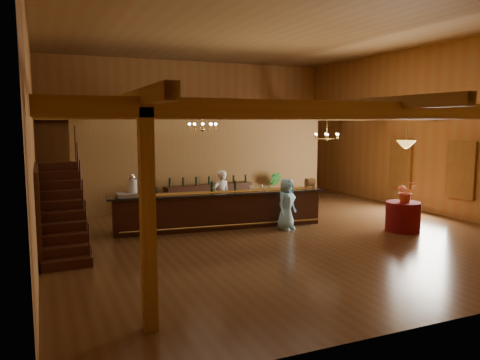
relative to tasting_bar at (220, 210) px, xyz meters
name	(u,v)px	position (x,y,z in m)	size (l,w,h in m)	color
floor	(263,226)	(1.25, -0.23, -0.52)	(14.00, 14.00, 0.00)	#492F19
ceiling	(264,31)	(1.25, -0.23, 4.98)	(14.00, 14.00, 0.00)	olive
wall_back	(190,128)	(1.25, 6.77, 2.23)	(12.00, 0.10, 5.50)	#9D5E2C
wall_front	(473,139)	(1.25, -7.23, 2.23)	(12.00, 0.10, 5.50)	#9D5E2C
wall_left	(32,133)	(-4.75, -0.23, 2.23)	(0.10, 14.00, 5.50)	#9D5E2C
wall_right	(425,129)	(7.25, -0.23, 2.23)	(0.10, 14.00, 5.50)	#9D5E2C
beam_grid	(256,114)	(1.25, 0.28, 2.72)	(11.90, 13.90, 0.39)	olive
support_posts	(271,173)	(1.25, -0.73, 1.08)	(9.20, 10.20, 3.20)	olive
partition_wall	(206,163)	(0.75, 3.27, 1.03)	(9.00, 0.18, 3.10)	brown
window_right_front	(461,170)	(7.20, -1.83, 1.03)	(0.12, 1.05, 1.75)	white
window_right_back	(401,163)	(7.20, 0.77, 1.03)	(0.12, 1.05, 1.75)	white
staircase	(62,210)	(-4.20, -0.97, 0.48)	(1.00, 2.80, 2.00)	black
backroom_boxes	(195,185)	(0.96, 5.27, 0.01)	(4.10, 0.60, 1.10)	black
tasting_bar	(220,210)	(0.00, 0.00, 0.00)	(6.22, 1.40, 1.04)	black
beverage_dispenser	(132,185)	(-2.38, 0.30, 0.79)	(0.26, 0.26, 0.60)	silver
glass_rack_tray	(126,195)	(-2.56, 0.21, 0.56)	(0.50, 0.50, 0.10)	gray
raffle_drum	(310,182)	(2.76, -0.33, 0.68)	(0.34, 0.24, 0.30)	brown
bar_bottle_0	(212,187)	(-0.18, 0.14, 0.66)	(0.07, 0.07, 0.30)	black
bar_bottle_1	(235,186)	(0.51, 0.07, 0.66)	(0.07, 0.07, 0.30)	black
backbar_shelf	(209,197)	(0.65, 2.74, -0.08)	(3.13, 0.49, 0.88)	black
round_table	(403,216)	(4.52, -2.34, -0.12)	(0.94, 0.94, 0.81)	maroon
chandelier_left	(203,126)	(-0.44, 0.11, 2.36)	(0.80, 0.80, 0.47)	#A9893F
chandelier_right	(327,136)	(3.73, 0.30, 2.04)	(0.80, 0.80, 0.80)	#A9893F
pendant_lamp	(406,144)	(4.52, -2.34, 1.88)	(0.52, 0.52, 0.90)	#A9893F
bartender	(221,196)	(0.34, 0.78, 0.26)	(0.57, 0.37, 1.56)	white
staff_second	(149,201)	(-1.84, 0.79, 0.25)	(0.75, 0.59, 1.55)	black
guest	(286,204)	(1.66, -0.89, 0.20)	(0.71, 0.46, 1.45)	#81C8EA
floor_plant	(273,188)	(3.20, 2.95, 0.07)	(0.66, 0.53, 1.19)	#225E1F
table_flowers	(406,192)	(4.53, -2.39, 0.59)	(0.54, 0.47, 0.60)	#CB512F
table_vase	(407,197)	(4.65, -2.33, 0.42)	(0.14, 0.14, 0.27)	#A9893F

